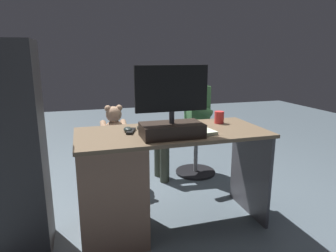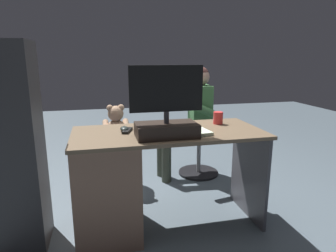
% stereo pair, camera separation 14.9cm
% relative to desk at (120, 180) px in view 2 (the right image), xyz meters
% --- Properties ---
extents(ground_plane, '(10.00, 10.00, 0.00)m').
position_rel_desk_xyz_m(ground_plane, '(-0.36, -0.39, -0.40)').
color(ground_plane, '#505E67').
extents(desk, '(1.39, 0.64, 0.75)m').
position_rel_desk_xyz_m(desk, '(0.00, 0.00, 0.00)').
color(desk, brown).
rests_on(desk, ground_plane).
extents(monitor, '(0.50, 0.24, 0.48)m').
position_rel_desk_xyz_m(monitor, '(-0.32, 0.15, 0.49)').
color(monitor, black).
rests_on(monitor, desk).
extents(keyboard, '(0.42, 0.14, 0.02)m').
position_rel_desk_xyz_m(keyboard, '(-0.34, -0.07, 0.36)').
color(keyboard, black).
rests_on(keyboard, desk).
extents(computer_mouse, '(0.06, 0.10, 0.04)m').
position_rel_desk_xyz_m(computer_mouse, '(-0.05, -0.07, 0.37)').
color(computer_mouse, '#212927').
rests_on(computer_mouse, desk).
extents(cup, '(0.08, 0.08, 0.10)m').
position_rel_desk_xyz_m(cup, '(-0.81, -0.14, 0.40)').
color(cup, red).
rests_on(cup, desk).
extents(tv_remote, '(0.09, 0.16, 0.02)m').
position_rel_desk_xyz_m(tv_remote, '(-0.07, -0.05, 0.36)').
color(tv_remote, black).
rests_on(tv_remote, desk).
extents(notebook_binder, '(0.26, 0.33, 0.02)m').
position_rel_desk_xyz_m(notebook_binder, '(-0.51, 0.07, 0.36)').
color(notebook_binder, beige).
rests_on(notebook_binder, desk).
extents(office_chair_teddy, '(0.43, 0.43, 0.47)m').
position_rel_desk_xyz_m(office_chair_teddy, '(-0.03, -0.82, -0.12)').
color(office_chair_teddy, black).
rests_on(office_chair_teddy, ground_plane).
extents(teddy_bear, '(0.26, 0.26, 0.36)m').
position_rel_desk_xyz_m(teddy_bear, '(-0.03, -0.84, 0.23)').
color(teddy_bear, tan).
rests_on(teddy_bear, office_chair_teddy).
extents(visitor_chair, '(0.44, 0.44, 0.47)m').
position_rel_desk_xyz_m(visitor_chair, '(-0.93, -0.91, -0.13)').
color(visitor_chair, black).
rests_on(visitor_chair, ground_plane).
extents(person, '(0.58, 0.51, 1.18)m').
position_rel_desk_xyz_m(person, '(-0.83, -0.90, 0.29)').
color(person, '#437845').
rests_on(person, ground_plane).
extents(equipment_rack, '(0.44, 0.36, 1.39)m').
position_rel_desk_xyz_m(equipment_rack, '(0.74, 0.01, 0.29)').
color(equipment_rack, '#302F30').
rests_on(equipment_rack, ground_plane).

